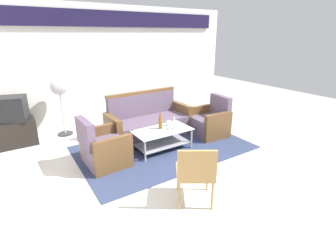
{
  "coord_description": "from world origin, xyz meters",
  "views": [
    {
      "loc": [
        -2.39,
        -3.0,
        2.15
      ],
      "look_at": [
        0.01,
        0.72,
        0.65
      ],
      "focal_mm": 26.65,
      "sensor_mm": 36.0,
      "label": 1
    }
  ],
  "objects_px": {
    "couch": "(149,123)",
    "television": "(9,109)",
    "bottle_brown": "(160,123)",
    "tv_stand": "(14,133)",
    "armchair_right": "(210,122)",
    "cup": "(169,123)",
    "bottle_clear": "(174,125)",
    "wicker_chair": "(196,171)",
    "armchair_left": "(103,149)",
    "coffee_table": "(162,136)",
    "pedestal_fan": "(59,90)"
  },
  "relations": [
    {
      "from": "armchair_right",
      "to": "coffee_table",
      "type": "distance_m",
      "value": 1.28
    },
    {
      "from": "armchair_right",
      "to": "cup",
      "type": "height_order",
      "value": "armchair_right"
    },
    {
      "from": "coffee_table",
      "to": "wicker_chair",
      "type": "relative_size",
      "value": 1.31
    },
    {
      "from": "wicker_chair",
      "to": "couch",
      "type": "bearing_deg",
      "value": 108.57
    },
    {
      "from": "bottle_brown",
      "to": "pedestal_fan",
      "type": "distance_m",
      "value": 2.32
    },
    {
      "from": "coffee_table",
      "to": "pedestal_fan",
      "type": "xyz_separation_m",
      "value": [
        -1.42,
        1.83,
        0.74
      ]
    },
    {
      "from": "pedestal_fan",
      "to": "wicker_chair",
      "type": "relative_size",
      "value": 1.51
    },
    {
      "from": "armchair_left",
      "to": "tv_stand",
      "type": "height_order",
      "value": "armchair_left"
    },
    {
      "from": "armchair_left",
      "to": "pedestal_fan",
      "type": "relative_size",
      "value": 0.67
    },
    {
      "from": "tv_stand",
      "to": "pedestal_fan",
      "type": "relative_size",
      "value": 0.63
    },
    {
      "from": "couch",
      "to": "television",
      "type": "xyz_separation_m",
      "value": [
        -2.48,
        1.08,
        0.44
      ]
    },
    {
      "from": "coffee_table",
      "to": "cup",
      "type": "distance_m",
      "value": 0.33
    },
    {
      "from": "armchair_right",
      "to": "cup",
      "type": "relative_size",
      "value": 8.5
    },
    {
      "from": "bottle_clear",
      "to": "tv_stand",
      "type": "relative_size",
      "value": 0.31
    },
    {
      "from": "cup",
      "to": "television",
      "type": "xyz_separation_m",
      "value": [
        -2.62,
        1.66,
        0.3
      ]
    },
    {
      "from": "cup",
      "to": "pedestal_fan",
      "type": "xyz_separation_m",
      "value": [
        -1.66,
        1.71,
        0.55
      ]
    },
    {
      "from": "television",
      "to": "bottle_brown",
      "type": "bearing_deg",
      "value": 160.0
    },
    {
      "from": "armchair_left",
      "to": "bottle_brown",
      "type": "bearing_deg",
      "value": 87.74
    },
    {
      "from": "bottle_brown",
      "to": "tv_stand",
      "type": "relative_size",
      "value": 0.4
    },
    {
      "from": "couch",
      "to": "armchair_left",
      "type": "distance_m",
      "value": 1.4
    },
    {
      "from": "bottle_brown",
      "to": "pedestal_fan",
      "type": "height_order",
      "value": "pedestal_fan"
    },
    {
      "from": "coffee_table",
      "to": "tv_stand",
      "type": "relative_size",
      "value": 1.38
    },
    {
      "from": "television",
      "to": "armchair_left",
      "type": "bearing_deg",
      "value": 141.29
    },
    {
      "from": "armchair_left",
      "to": "bottle_brown",
      "type": "xyz_separation_m",
      "value": [
        1.15,
        0.02,
        0.24
      ]
    },
    {
      "from": "tv_stand",
      "to": "wicker_chair",
      "type": "distance_m",
      "value": 3.9
    },
    {
      "from": "wicker_chair",
      "to": "tv_stand",
      "type": "bearing_deg",
      "value": 151.81
    },
    {
      "from": "armchair_left",
      "to": "television",
      "type": "xyz_separation_m",
      "value": [
        -1.24,
        1.74,
        0.47
      ]
    },
    {
      "from": "cup",
      "to": "wicker_chair",
      "type": "bearing_deg",
      "value": -112.64
    },
    {
      "from": "armchair_left",
      "to": "wicker_chair",
      "type": "relative_size",
      "value": 1.01
    },
    {
      "from": "bottle_brown",
      "to": "television",
      "type": "distance_m",
      "value": 2.95
    },
    {
      "from": "pedestal_fan",
      "to": "coffee_table",
      "type": "bearing_deg",
      "value": -52.19
    },
    {
      "from": "bottle_clear",
      "to": "tv_stand",
      "type": "height_order",
      "value": "bottle_clear"
    },
    {
      "from": "bottle_brown",
      "to": "tv_stand",
      "type": "xyz_separation_m",
      "value": [
        -2.39,
        1.71,
        -0.27
      ]
    },
    {
      "from": "couch",
      "to": "coffee_table",
      "type": "relative_size",
      "value": 1.65
    },
    {
      "from": "cup",
      "to": "armchair_right",
      "type": "bearing_deg",
      "value": -2.92
    },
    {
      "from": "couch",
      "to": "armchair_right",
      "type": "relative_size",
      "value": 2.14
    },
    {
      "from": "armchair_right",
      "to": "bottle_brown",
      "type": "bearing_deg",
      "value": 94.32
    },
    {
      "from": "coffee_table",
      "to": "cup",
      "type": "height_order",
      "value": "cup"
    },
    {
      "from": "armchair_left",
      "to": "television",
      "type": "relative_size",
      "value": 1.22
    },
    {
      "from": "pedestal_fan",
      "to": "cup",
      "type": "bearing_deg",
      "value": -45.88
    },
    {
      "from": "armchair_right",
      "to": "television",
      "type": "height_order",
      "value": "television"
    },
    {
      "from": "armchair_left",
      "to": "cup",
      "type": "distance_m",
      "value": 1.39
    },
    {
      "from": "television",
      "to": "wicker_chair",
      "type": "distance_m",
      "value": 3.9
    },
    {
      "from": "tv_stand",
      "to": "television",
      "type": "bearing_deg",
      "value": 74.33
    },
    {
      "from": "bottle_clear",
      "to": "television",
      "type": "height_order",
      "value": "television"
    },
    {
      "from": "couch",
      "to": "bottle_brown",
      "type": "distance_m",
      "value": 0.67
    },
    {
      "from": "armchair_left",
      "to": "bottle_clear",
      "type": "bearing_deg",
      "value": 80.34
    },
    {
      "from": "coffee_table",
      "to": "bottle_brown",
      "type": "relative_size",
      "value": 3.46
    },
    {
      "from": "couch",
      "to": "cup",
      "type": "distance_m",
      "value": 0.61
    },
    {
      "from": "bottle_clear",
      "to": "tv_stand",
      "type": "xyz_separation_m",
      "value": [
        -2.59,
        1.88,
        -0.24
      ]
    }
  ]
}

